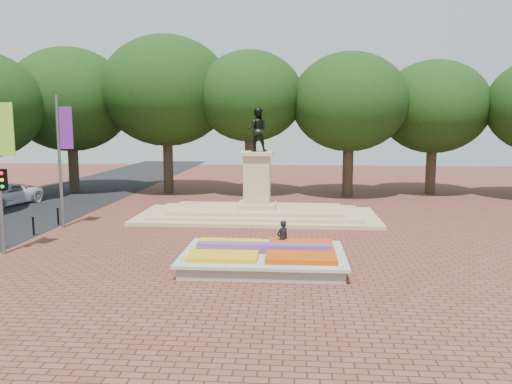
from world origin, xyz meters
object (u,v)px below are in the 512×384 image
(pedestrian, at_px, (283,239))
(van, at_px, (4,195))
(monument, at_px, (257,203))
(flower_bed, at_px, (264,257))

(pedestrian, bearing_deg, van, -70.30)
(monument, bearing_deg, van, 170.23)
(monument, relative_size, pedestrian, 9.06)
(flower_bed, distance_m, van, 22.51)
(pedestrian, bearing_deg, flower_bed, 26.02)
(flower_bed, distance_m, pedestrian, 1.66)
(van, relative_size, pedestrian, 3.33)
(pedestrian, bearing_deg, monument, -117.84)
(monument, relative_size, van, 2.72)
(van, height_order, pedestrian, pedestrian)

